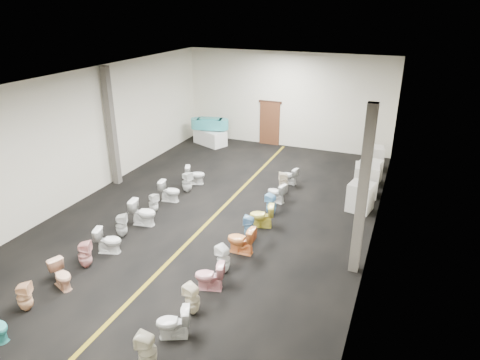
% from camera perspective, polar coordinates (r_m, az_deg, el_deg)
% --- Properties ---
extents(floor, '(16.00, 16.00, 0.00)m').
position_cam_1_polar(floor, '(14.42, -3.19, -4.59)').
color(floor, black).
rests_on(floor, ground).
extents(ceiling, '(16.00, 16.00, 0.00)m').
position_cam_1_polar(ceiling, '(12.99, -3.63, 13.33)').
color(ceiling, black).
rests_on(ceiling, ground).
extents(wall_back, '(10.00, 0.00, 10.00)m').
position_cam_1_polar(wall_back, '(20.78, 6.25, 10.51)').
color(wall_back, beige).
rests_on(wall_back, ground).
extents(wall_left, '(0.00, 16.00, 16.00)m').
position_cam_1_polar(wall_left, '(16.25, -19.63, 5.83)').
color(wall_left, beige).
rests_on(wall_left, ground).
extents(wall_right, '(0.00, 16.00, 16.00)m').
position_cam_1_polar(wall_right, '(12.35, 18.06, 0.86)').
color(wall_right, beige).
rests_on(wall_right, ground).
extents(aisle_stripe, '(0.12, 15.60, 0.01)m').
position_cam_1_polar(aisle_stripe, '(14.42, -3.19, -4.58)').
color(aisle_stripe, olive).
rests_on(aisle_stripe, floor).
extents(back_door, '(1.00, 0.10, 2.10)m').
position_cam_1_polar(back_door, '(21.24, 3.98, 7.52)').
color(back_door, '#562D19').
rests_on(back_door, floor).
extents(door_frame, '(1.15, 0.08, 0.10)m').
position_cam_1_polar(door_frame, '(20.99, 4.06, 10.35)').
color(door_frame, '#331C11').
rests_on(door_frame, back_door).
extents(column_left, '(0.25, 0.25, 4.50)m').
position_cam_1_polar(column_left, '(16.82, -16.77, 6.74)').
color(column_left, '#59544C').
rests_on(column_left, floor).
extents(column_right, '(0.25, 0.25, 4.50)m').
position_cam_1_polar(column_right, '(10.98, 16.03, -1.65)').
color(column_right, '#59544C').
rests_on(column_right, floor).
extents(display_table, '(1.85, 1.42, 0.74)m').
position_cam_1_polar(display_table, '(21.38, -4.00, 5.72)').
color(display_table, white).
rests_on(display_table, floor).
extents(bathtub, '(1.83, 0.95, 0.55)m').
position_cam_1_polar(bathtub, '(21.18, -4.06, 7.54)').
color(bathtub, '#3DABB1').
rests_on(bathtub, display_table).
extents(appliance_crate_a, '(0.90, 0.90, 0.99)m').
position_cam_1_polar(appliance_crate_a, '(15.04, 15.77, -2.19)').
color(appliance_crate_a, beige).
rests_on(appliance_crate_a, floor).
extents(appliance_crate_b, '(0.93, 0.93, 1.15)m').
position_cam_1_polar(appliance_crate_b, '(16.25, 16.43, -0.04)').
color(appliance_crate_b, beige).
rests_on(appliance_crate_b, floor).
extents(appliance_crate_c, '(0.93, 0.93, 0.90)m').
position_cam_1_polar(appliance_crate_c, '(17.49, 16.89, 1.08)').
color(appliance_crate_c, silver).
rests_on(appliance_crate_c, floor).
extents(appliance_crate_d, '(0.83, 0.83, 1.02)m').
position_cam_1_polar(appliance_crate_d, '(18.85, 17.42, 2.78)').
color(appliance_crate_d, silver).
rests_on(appliance_crate_d, floor).
extents(toilet_left_1, '(0.45, 0.44, 0.73)m').
position_cam_1_polar(toilet_left_1, '(11.28, -26.81, -13.74)').
color(toilet_left_1, '#FAC18F').
rests_on(toilet_left_1, floor).
extents(toilet_left_2, '(0.79, 0.62, 0.71)m').
position_cam_1_polar(toilet_left_2, '(11.72, -22.69, -11.60)').
color(toilet_left_2, '#F2B793').
rests_on(toilet_left_2, floor).
extents(toilet_left_3, '(0.47, 0.46, 0.78)m').
position_cam_1_polar(toilet_left_3, '(12.26, -19.99, -9.33)').
color(toilet_left_3, pink).
rests_on(toilet_left_3, floor).
extents(toilet_left_4, '(0.82, 0.62, 0.75)m').
position_cam_1_polar(toilet_left_4, '(12.75, -17.13, -7.71)').
color(toilet_left_4, white).
rests_on(toilet_left_4, floor).
extents(toilet_left_5, '(0.45, 0.45, 0.75)m').
position_cam_1_polar(toilet_left_5, '(13.42, -15.54, -5.88)').
color(toilet_left_5, silver).
rests_on(toilet_left_5, floor).
extents(toilet_left_6, '(0.89, 0.59, 0.84)m').
position_cam_1_polar(toilet_left_6, '(13.94, -12.78, -4.26)').
color(toilet_left_6, white).
rests_on(toilet_left_6, floor).
extents(toilet_left_7, '(0.41, 0.41, 0.69)m').
position_cam_1_polar(toilet_left_7, '(14.68, -11.46, -3.02)').
color(toilet_left_7, white).
rests_on(toilet_left_7, floor).
extents(toilet_left_8, '(0.79, 0.52, 0.76)m').
position_cam_1_polar(toilet_left_8, '(15.39, -9.34, -1.47)').
color(toilet_left_8, white).
rests_on(toilet_left_8, floor).
extents(toilet_left_9, '(0.46, 0.45, 0.81)m').
position_cam_1_polar(toilet_left_9, '(16.00, -7.10, -0.27)').
color(toilet_left_9, white).
rests_on(toilet_left_9, floor).
extents(toilet_left_10, '(0.84, 0.68, 0.75)m').
position_cam_1_polar(toilet_left_10, '(16.71, -5.99, 0.69)').
color(toilet_left_10, white).
rests_on(toilet_left_10, floor).
extents(toilet_right_0, '(0.42, 0.41, 0.81)m').
position_cam_1_polar(toilet_right_0, '(9.04, -12.24, -21.40)').
color(toilet_right_0, beige).
rests_on(toilet_right_0, floor).
extents(toilet_right_1, '(0.83, 0.68, 0.74)m').
position_cam_1_polar(toilet_right_1, '(9.59, -8.91, -18.30)').
color(toilet_right_1, silver).
rests_on(toilet_right_1, floor).
extents(toilet_right_2, '(0.43, 0.42, 0.76)m').
position_cam_1_polar(toilet_right_2, '(10.12, -6.36, -15.53)').
color(toilet_right_2, '#F2E6C4').
rests_on(toilet_right_2, floor).
extents(toilet_right_3, '(0.82, 0.60, 0.75)m').
position_cam_1_polar(toilet_right_3, '(10.80, -4.09, -12.66)').
color(toilet_right_3, pink).
rests_on(toilet_right_3, floor).
extents(toilet_right_4, '(0.47, 0.46, 0.78)m').
position_cam_1_polar(toilet_right_4, '(11.37, -2.22, -10.51)').
color(toilet_right_4, white).
rests_on(toilet_right_4, floor).
extents(toilet_right_5, '(0.81, 0.47, 0.82)m').
position_cam_1_polar(toilet_right_5, '(12.15, 0.14, -8.00)').
color(toilet_right_5, '#F69048').
rests_on(toilet_right_5, floor).
extents(toilet_right_6, '(0.38, 0.37, 0.74)m').
position_cam_1_polar(toilet_right_6, '(12.86, 1.30, -6.33)').
color(toilet_right_6, '#6A9FCA').
rests_on(toilet_right_6, floor).
extents(toilet_right_7, '(0.84, 0.61, 0.77)m').
position_cam_1_polar(toilet_right_7, '(13.50, 2.91, -4.77)').
color(toilet_right_7, '#F1E256').
rests_on(toilet_right_7, floor).
extents(toilet_right_8, '(0.42, 0.42, 0.75)m').
position_cam_1_polar(toilet_right_8, '(14.26, 4.19, -3.29)').
color(toilet_right_8, '#78BCEC').
rests_on(toilet_right_8, floor).
extents(toilet_right_9, '(0.78, 0.58, 0.71)m').
position_cam_1_polar(toilet_right_9, '(15.18, 4.87, -1.68)').
color(toilet_right_9, white).
rests_on(toilet_right_9, floor).
extents(toilet_right_10, '(0.47, 0.47, 0.78)m').
position_cam_1_polar(toilet_right_10, '(15.97, 5.85, -0.31)').
color(toilet_right_10, beige).
rests_on(toilet_right_10, floor).
extents(toilet_right_11, '(0.72, 0.51, 0.67)m').
position_cam_1_polar(toilet_right_11, '(16.76, 6.61, 0.59)').
color(toilet_right_11, silver).
rests_on(toilet_right_11, floor).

